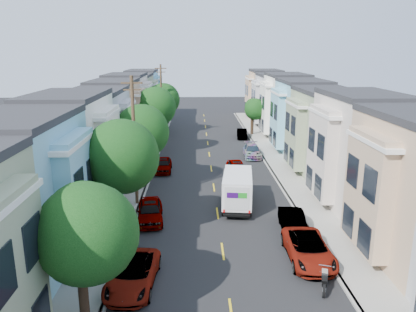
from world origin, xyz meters
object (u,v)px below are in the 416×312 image
utility_pole_near (134,142)px  parked_right_b (293,222)px  tree_d (155,107)px  parked_left_b (133,274)px  parked_right_c (252,151)px  tree_e (163,99)px  utility_pole_far (162,101)px  parked_right_d (242,134)px  parked_right_a (308,249)px  lead_sedan (237,168)px  motorcycle (324,280)px  tree_b (120,157)px  parked_left_c (150,211)px  parked_left_d (163,165)px  fedex_truck (237,188)px  tree_a (85,234)px  tree_far_r (255,109)px  tree_c (141,132)px

utility_pole_near → parked_right_b: utility_pole_near is taller
tree_d → parked_right_b: 25.06m
parked_left_b → parked_right_c: (9.80, 26.35, -0.00)m
tree_e → utility_pole_far: (0.00, -2.61, 0.08)m
parked_right_d → tree_e: bearing=166.6°
utility_pole_far → parked_right_a: 37.26m
lead_sedan → motorcycle: (2.54, -19.60, -0.28)m
tree_b → parked_left_c: tree_b is taller
utility_pole_near → motorcycle: size_ratio=4.56×
parked_right_c → parked_left_d: bearing=-148.2°
fedex_truck → parked_right_a: fedex_truck is taller
tree_a → parked_right_a: size_ratio=1.27×
utility_pole_far → lead_sedan: 20.93m
tree_a → tree_far_r: bearing=72.5°
tree_c → parked_left_b: tree_c is taller
tree_a → tree_d: bearing=90.0°
tree_d → parked_right_a: tree_d is taller
parked_right_c → tree_c: bearing=-133.5°
tree_e → parked_right_a: tree_e is taller
tree_e → utility_pole_near: utility_pole_near is taller
lead_sedan → parked_left_b: (-7.31, -19.11, -0.05)m
parked_left_d → parked_left_b: bearing=-91.0°
tree_b → fedex_truck: (7.93, 5.43, -3.99)m
parked_left_b → parked_left_c: bearing=93.8°
tree_c → lead_sedan: tree_c is taller
tree_far_r → parked_right_c: bearing=-99.0°
utility_pole_far → utility_pole_near: bearing=-90.0°
tree_c → motorcycle: bearing=-54.6°
parked_right_d → lead_sedan: bearing=-93.9°
utility_pole_far → lead_sedan: utility_pole_far is taller
fedex_truck → parked_left_b: size_ratio=1.15×
utility_pole_near → parked_right_c: utility_pole_near is taller
tree_a → tree_c: 18.32m
parked_left_c → tree_c: bearing=95.8°
tree_e → parked_right_b: size_ratio=1.78×
tree_a → tree_c: tree_c is taller
utility_pole_far → fedex_truck: (7.93, -26.60, -3.62)m
tree_c → parked_right_c: 16.34m
parked_right_b → parked_right_d: parked_right_b is taller
parked_right_a → parked_right_d: size_ratio=1.37×
motorcycle → parked_left_d: bearing=133.0°
tree_a → utility_pole_near: utility_pole_near is taller
parked_left_d → motorcycle: parked_left_d is taller
tree_d → parked_left_d: 8.95m
motorcycle → parked_right_c: bearing=108.2°
parked_right_d → tree_d: bearing=-138.4°
tree_a → parked_left_d: size_ratio=1.54×
tree_e → parked_left_d: (1.40, -19.49, -4.37)m
tree_b → utility_pole_near: utility_pole_near is taller
parked_right_a → parked_right_c: 23.98m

